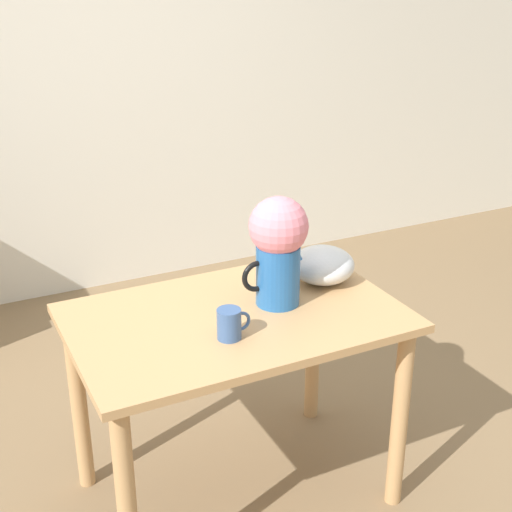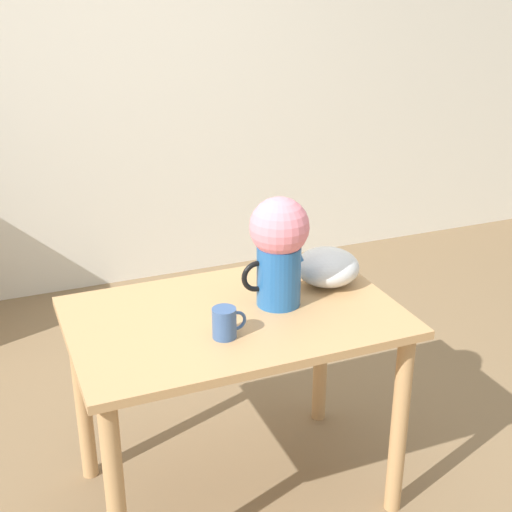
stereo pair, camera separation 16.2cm
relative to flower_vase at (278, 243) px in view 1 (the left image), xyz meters
name	(u,v)px [view 1 (the left image)]	position (x,y,z in m)	size (l,w,h in m)	color
ground_plane	(224,495)	(-0.23, -0.01, -0.98)	(12.00, 12.00, 0.00)	#7F6647
wall_back	(66,71)	(-0.23, 2.06, 0.32)	(8.00, 0.05, 2.60)	silver
table	(236,347)	(-0.17, -0.01, -0.35)	(1.12, 0.72, 0.76)	tan
flower_vase	(278,243)	(0.00, 0.00, 0.00)	(0.24, 0.20, 0.39)	#235B9E
coffee_mug	(230,324)	(-0.25, -0.15, -0.17)	(0.11, 0.08, 0.10)	#385689
white_bowl	(323,265)	(0.23, 0.09, -0.16)	(0.24, 0.24, 0.13)	silver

